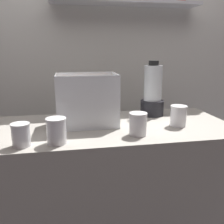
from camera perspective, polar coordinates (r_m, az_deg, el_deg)
The scene contains 8 objects.
counter at distance 1.60m, azimuth 0.00°, elevation -18.75°, with size 1.40×0.64×0.90m, color #9E998E.
back_wall_unit at distance 2.10m, azimuth -3.69°, elevation 12.85°, with size 2.60×0.24×2.50m.
carrot_display_bin at distance 1.40m, azimuth -5.87°, elevation 0.73°, with size 0.34×0.23×0.30m.
blender_pitcher at distance 1.62m, azimuth 9.56°, elevation 4.35°, with size 0.15×0.15×0.36m.
juice_cup_carrot_far_left at distance 1.16m, azimuth -20.74°, elevation -5.32°, with size 0.08×0.08×0.11m.
juice_cup_pomegranate_left at distance 1.15m, azimuth -13.00°, elevation -4.78°, with size 0.09×0.09×0.12m.
juice_cup_orange_middle at distance 1.24m, azimuth 6.16°, elevation -3.21°, with size 0.09×0.09×0.12m.
juice_cup_orange_right at distance 1.43m, azimuth 15.42°, elevation -1.18°, with size 0.09×0.09×0.12m.
Camera 1 is at (-0.24, -1.32, 1.32)m, focal length 38.61 mm.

